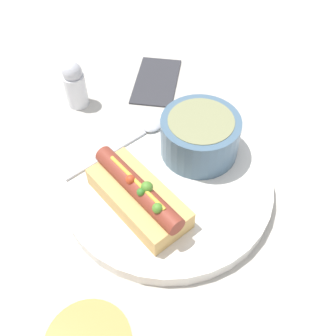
# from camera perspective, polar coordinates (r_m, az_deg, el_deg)

# --- Properties ---
(ground_plane) EXTENTS (4.00, 4.00, 0.00)m
(ground_plane) POSITION_cam_1_polar(r_m,az_deg,el_deg) (0.55, 0.00, -3.06)
(ground_plane) COLOR #BCB7AD
(dinner_plate) EXTENTS (0.28, 0.28, 0.02)m
(dinner_plate) POSITION_cam_1_polar(r_m,az_deg,el_deg) (0.54, 0.00, -2.44)
(dinner_plate) COLOR white
(dinner_plate) RESTS_ON ground_plane
(hot_dog) EXTENTS (0.15, 0.08, 0.05)m
(hot_dog) POSITION_cam_1_polar(r_m,az_deg,el_deg) (0.49, -4.32, -3.96)
(hot_dog) COLOR #DBAD60
(hot_dog) RESTS_ON dinner_plate
(soup_bowl) EXTENTS (0.11, 0.11, 0.06)m
(soup_bowl) POSITION_cam_1_polar(r_m,az_deg,el_deg) (0.55, 4.66, 4.82)
(soup_bowl) COLOR slate
(soup_bowl) RESTS_ON dinner_plate
(spoon) EXTENTS (0.04, 0.17, 0.01)m
(spoon) POSITION_cam_1_polar(r_m,az_deg,el_deg) (0.59, -4.70, 4.64)
(spoon) COLOR #B7B7BC
(spoon) RESTS_ON dinner_plate
(napkin) EXTENTS (0.15, 0.14, 0.01)m
(napkin) POSITION_cam_1_polar(r_m,az_deg,el_deg) (0.72, -1.70, 12.60)
(napkin) COLOR #333338
(napkin) RESTS_ON ground_plane
(salt_shaker) EXTENTS (0.03, 0.03, 0.08)m
(salt_shaker) POSITION_cam_1_polar(r_m,az_deg,el_deg) (0.66, -13.36, 11.68)
(salt_shaker) COLOR silver
(salt_shaker) RESTS_ON ground_plane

